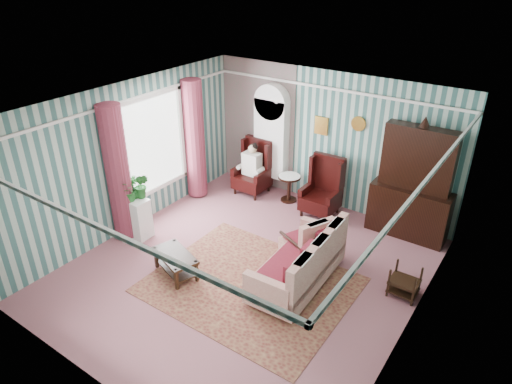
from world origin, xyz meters
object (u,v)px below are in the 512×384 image
Objects in this scene: coffee_table at (176,264)px; nest_table at (405,282)px; dresser_hutch at (414,180)px; wingback_right at (321,188)px; sofa at (298,260)px; bookcase at (271,144)px; plant_stand at (136,217)px; floral_armchair at (306,237)px; round_side_table at (289,188)px; wingback_left at (252,168)px; seated_woman at (252,169)px.

nest_table is at bearing 26.36° from coffee_table.
dresser_hutch is 1.86m from wingback_right.
sofa is at bearing -155.97° from nest_table.
plant_stand is at bearing -108.49° from bookcase.
sofa reaches higher than nest_table.
bookcase is at bearing 165.43° from wingback_right.
floral_armchair is 1.14× the size of coffee_table.
nest_table is at bearing -33.75° from wingback_right.
plant_stand reaches higher than round_side_table.
wingback_left is at bearing 79.03° from floral_armchair.
wingback_left is at bearing -122.66° from bookcase.
wingback_left is (-0.25, -0.39, -0.50)m from bookcase.
sofa reaches higher than plant_stand.
floral_armchair is at bearing -35.05° from seated_woman.
wingback_right is (-1.75, -0.27, -0.55)m from dresser_hutch.
wingback_right is at bearing 42.90° from floral_armchair.
wingback_right reaches higher than coffee_table.
bookcase is at bearing 96.77° from coffee_table.
nest_table is (2.32, -1.55, -0.35)m from wingback_right.
wingback_left is 2.87m from plant_stand.
round_side_table is 2.26m from floral_armchair.
dresser_hutch is at bearing 8.77° from wingback_right.
dresser_hutch is at bearing -2.11° from bookcase.
coffee_table is (-3.39, -1.68, -0.06)m from nest_table.
sofa reaches higher than round_side_table.
floral_armchair reaches higher than round_side_table.
floral_armchair is at bearing 20.14° from plant_stand.
wingback_left and wingback_right have the same top height.
dresser_hutch reaches higher than round_side_table.
floral_armchair is at bearing -44.34° from bookcase.
bookcase reaches higher than wingback_left.
wingback_left reaches higher than plant_stand.
nest_table is at bearing -20.85° from wingback_left.
round_side_table reaches higher than nest_table.
dresser_hutch reaches higher than wingback_right.
plant_stand is at bearing 96.41° from sofa.
seated_woman reaches higher than coffee_table.
plant_stand is (-1.70, -2.90, 0.10)m from round_side_table.
plant_stand reaches higher than nest_table.
wingback_left is 0.97m from round_side_table.
bookcase is 1.79× the size of wingback_right.
floral_armchair is (2.30, -1.61, -0.13)m from wingback_left.
wingback_left is 1.56× the size of plant_stand.
floral_armchair is at bearing 44.94° from coffee_table.
seated_woman reaches higher than floral_armchair.
plant_stand is 3.34m from sofa.
floral_armchair is at bearing -177.96° from nest_table.
sofa is 2.04× the size of floral_armchair.
plant_stand is at bearing -166.16° from nest_table.
sofa is (1.60, -2.40, 0.15)m from round_side_table.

